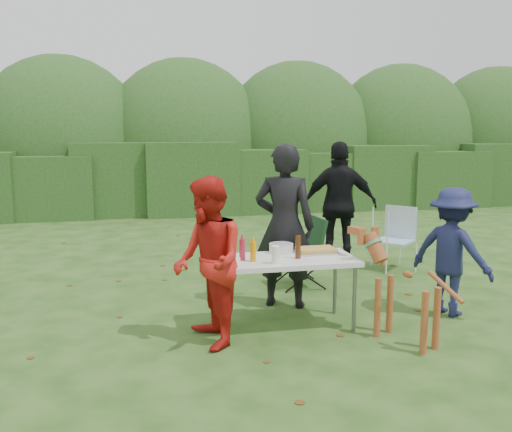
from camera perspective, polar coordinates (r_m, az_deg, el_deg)
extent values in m
plane|color=#1E4211|center=(5.96, 0.79, -11.07)|extent=(80.00, 80.00, 0.00)
cube|color=#23471C|center=(13.56, -6.84, 3.90)|extent=(22.00, 1.40, 1.70)
ellipsoid|color=#3D6628|center=(15.11, -7.48, 7.25)|extent=(20.00, 2.60, 3.20)
cube|color=silver|center=(5.62, 2.87, -4.70)|extent=(1.50, 0.70, 0.05)
cylinder|color=slate|center=(5.32, -3.55, -9.64)|extent=(0.04, 0.04, 0.69)
cylinder|color=slate|center=(5.68, 10.31, -8.57)|extent=(0.04, 0.04, 0.69)
cylinder|color=slate|center=(5.85, -4.39, -7.91)|extent=(0.04, 0.04, 0.69)
cylinder|color=slate|center=(6.17, 8.32, -7.07)|extent=(0.04, 0.04, 0.69)
imported|color=black|center=(6.26, 3.01, -1.05)|extent=(0.82, 0.70, 1.91)
imported|color=red|center=(5.14, -5.05, -4.88)|extent=(0.73, 0.87, 1.63)
imported|color=black|center=(8.17, 8.81, 1.16)|extent=(1.18, 0.69, 1.89)
imported|color=#181C44|center=(6.39, 19.90, -3.55)|extent=(0.94, 1.06, 1.43)
cube|color=#B7B7BA|center=(5.87, 6.33, -3.79)|extent=(0.45, 0.30, 0.02)
cube|color=gold|center=(5.86, 6.33, -3.53)|extent=(0.40, 0.26, 0.04)
cylinder|color=orange|center=(5.45, -0.30, -3.78)|extent=(0.06, 0.06, 0.20)
cylinder|color=#AD243C|center=(5.49, -1.47, -3.57)|extent=(0.06, 0.06, 0.22)
cylinder|color=#47230F|center=(5.58, 4.45, -3.28)|extent=(0.06, 0.06, 0.24)
cylinder|color=white|center=(5.59, -3.36, -3.13)|extent=(0.12, 0.12, 0.26)
cylinder|color=white|center=(5.36, 2.06, -4.11)|extent=(0.08, 0.08, 0.18)
cylinder|color=silver|center=(5.85, 2.67, -3.40)|extent=(0.26, 0.26, 0.10)
cylinder|color=white|center=(5.40, -2.93, -4.72)|extent=(0.24, 0.24, 0.05)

